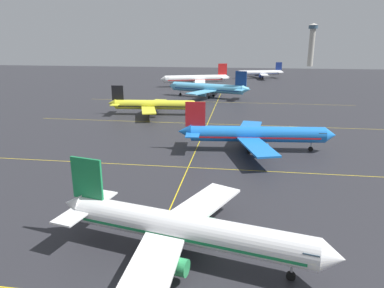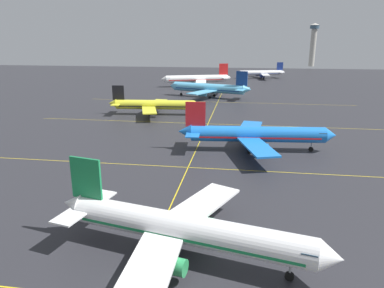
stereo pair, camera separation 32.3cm
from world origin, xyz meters
TOP-DOWN VIEW (x-y plane):
  - ground_plane at (0.00, 0.00)m, footprint 600.00×600.00m
  - airliner_front_gate at (4.37, 6.56)m, footprint 35.91×30.51m
  - airliner_second_row at (14.05, 52.27)m, footprint 37.62×32.33m
  - airliner_third_row at (-20.37, 89.75)m, footprint 32.77×28.16m
  - airliner_far_left_stand at (-4.88, 130.12)m, footprint 39.08×33.35m
  - airliner_far_right_stand at (-15.45, 167.51)m, footprint 38.70×33.09m
  - airliner_distant_taxiway at (21.43, 214.70)m, footprint 32.93×28.08m
  - taxiway_markings at (0.00, 58.24)m, footprint 111.73×176.71m
  - control_tower at (72.61, 328.79)m, footprint 8.82×8.82m

SIDE VIEW (x-z plane):
  - ground_plane at x=0.00m, z-range 0.00..0.00m
  - taxiway_markings at x=0.00m, z-range 0.00..0.01m
  - airliner_third_row at x=-20.37m, z-range -1.61..8.57m
  - airliner_distant_taxiway at x=21.43m, z-range -1.65..8.75m
  - airliner_front_gate at x=4.37m, z-range -1.78..9.46m
  - airliner_second_row at x=14.05m, z-range -1.85..9.84m
  - airliner_far_right_stand at x=-15.45m, z-range -1.96..10.38m
  - airliner_far_left_stand at x=-4.88m, z-range -1.96..10.41m
  - control_tower at x=72.61m, z-range 3.07..42.10m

